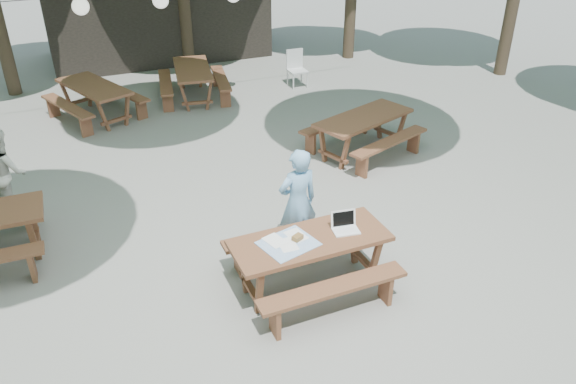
# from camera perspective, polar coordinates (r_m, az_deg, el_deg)

# --- Properties ---
(ground) EXTENTS (80.00, 80.00, 0.00)m
(ground) POSITION_cam_1_polar(r_m,az_deg,el_deg) (8.24, -0.70, -5.28)
(ground) COLOR slate
(ground) RESTS_ON ground
(pavilion) EXTENTS (6.00, 3.00, 2.80)m
(pavilion) POSITION_cam_1_polar(r_m,az_deg,el_deg) (17.34, -13.39, 17.93)
(pavilion) COLOR black
(pavilion) RESTS_ON ground
(main_picnic_table) EXTENTS (2.00, 1.58, 0.75)m
(main_picnic_table) POSITION_cam_1_polar(r_m,az_deg,el_deg) (7.25, 2.22, -7.08)
(main_picnic_table) COLOR brown
(main_picnic_table) RESTS_ON ground
(picnic_table_ne) EXTENTS (2.31, 2.11, 0.75)m
(picnic_table_ne) POSITION_cam_1_polar(r_m,az_deg,el_deg) (10.84, 7.60, 5.86)
(picnic_table_ne) COLOR brown
(picnic_table_ne) RESTS_ON ground
(picnic_table_far_w) EXTENTS (2.17, 2.35, 0.75)m
(picnic_table_far_w) POSITION_cam_1_polar(r_m,az_deg,el_deg) (13.07, -18.93, 8.72)
(picnic_table_far_w) COLOR brown
(picnic_table_far_w) RESTS_ON ground
(picnic_table_far_e) EXTENTS (1.89, 2.15, 0.75)m
(picnic_table_far_e) POSITION_cam_1_polar(r_m,az_deg,el_deg) (13.73, -9.57, 10.90)
(picnic_table_far_e) COLOR brown
(picnic_table_far_e) RESTS_ON ground
(woman) EXTENTS (0.60, 0.42, 1.59)m
(woman) POSITION_cam_1_polar(r_m,az_deg,el_deg) (7.69, 1.00, -1.05)
(woman) COLOR #75AAD6
(woman) RESTS_ON ground
(second_person) EXTENTS (0.81, 0.88, 1.44)m
(second_person) POSITION_cam_1_polar(r_m,az_deg,el_deg) (9.65, -26.88, 1.78)
(second_person) COLOR silver
(second_person) RESTS_ON ground
(plastic_chair) EXTENTS (0.45, 0.45, 0.90)m
(plastic_chair) POSITION_cam_1_polar(r_m,az_deg,el_deg) (14.42, 0.94, 11.68)
(plastic_chair) COLOR silver
(plastic_chair) RESTS_ON ground
(laptop) EXTENTS (0.37, 0.31, 0.24)m
(laptop) POSITION_cam_1_polar(r_m,az_deg,el_deg) (7.21, 5.78, -3.37)
(laptop) COLOR white
(laptop) RESTS_ON main_picnic_table
(tabletop_clutter) EXTENTS (0.77, 0.69, 0.08)m
(tabletop_clutter) POSITION_cam_1_polar(r_m,az_deg,el_deg) (6.94, 0.18, -5.11)
(tabletop_clutter) COLOR #3B7ECA
(tabletop_clutter) RESTS_ON main_picnic_table
(paper_lanterns) EXTENTS (9.00, 0.34, 0.38)m
(paper_lanterns) POSITION_cam_1_polar(r_m,az_deg,el_deg) (12.68, -12.77, 18.50)
(paper_lanterns) COLOR black
(paper_lanterns) RESTS_ON ground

